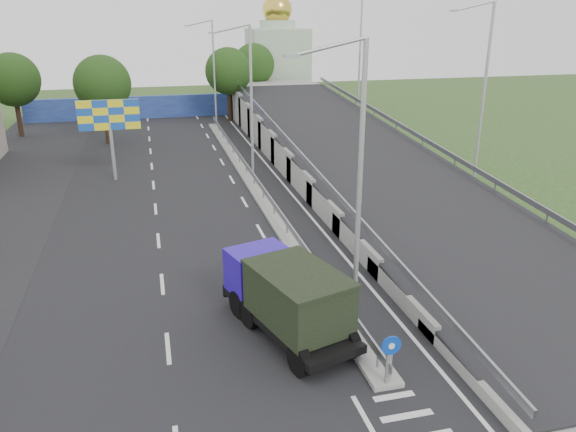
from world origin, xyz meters
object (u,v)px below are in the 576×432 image
object	(u,v)px
lamp_post_mid	(248,94)
lamp_post_far	(212,67)
lamp_post_near	(355,174)
sign_bollard	(389,359)
dump_truck	(286,295)
church	(277,59)
billboard	(109,120)

from	to	relation	value
lamp_post_mid	lamp_post_far	distance (m)	20.00
lamp_post_near	lamp_post_mid	distance (m)	20.00
lamp_post_near	lamp_post_mid	xyz separation A→B (m)	(0.00, 20.00, 0.00)
sign_bollard	dump_truck	bearing A→B (deg)	120.00
lamp_post_far	church	bearing A→B (deg)	54.76
sign_bollard	lamp_post_far	bearing A→B (deg)	89.86
lamp_post_far	billboard	world-z (taller)	lamp_post_far
sign_bollard	billboard	size ratio (longest dim) A/B	0.30
lamp_post_far	billboard	bearing A→B (deg)	-116.84
lamp_post_near	billboard	bearing A→B (deg)	112.49
sign_bollard	church	bearing A→B (deg)	80.19
lamp_post_mid	dump_truck	distance (m)	20.51
sign_bollard	lamp_post_near	size ratio (longest dim) A/B	0.17
lamp_post_mid	dump_truck	xyz separation A→B (m)	(-2.36, -19.92, -4.29)
lamp_post_mid	church	xyz separation A→B (m)	(9.89, 34.00, -0.50)
sign_bollard	church	distance (m)	58.84
lamp_post_near	dump_truck	size ratio (longest dim) A/B	1.53
sign_bollard	dump_truck	xyz separation A→B (m)	(-2.25, 3.90, 0.48)
sign_bollard	lamp_post_near	bearing A→B (deg)	88.36
lamp_post_near	billboard	world-z (taller)	lamp_post_near
billboard	dump_truck	bearing A→B (deg)	-72.89
lamp_post_mid	lamp_post_far	size ratio (longest dim) A/B	1.00
sign_bollard	billboard	world-z (taller)	billboard
lamp_post_mid	billboard	distance (m)	9.47
billboard	dump_truck	size ratio (longest dim) A/B	0.83
church	billboard	size ratio (longest dim) A/B	2.51
lamp_post_mid	dump_truck	bearing A→B (deg)	-96.77
lamp_post_far	dump_truck	distance (m)	40.22
sign_bollard	lamp_post_far	size ratio (longest dim) A/B	0.17
church	billboard	world-z (taller)	church
lamp_post_near	church	world-z (taller)	church
lamp_post_mid	dump_truck	size ratio (longest dim) A/B	1.53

